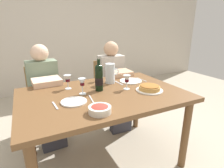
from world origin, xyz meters
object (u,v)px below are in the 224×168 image
dining_table (103,102)px  chair_left (44,95)px  wine_bottle (99,77)px  water_pitcher (110,75)px  chair_right (108,86)px  diner_right (114,83)px  wine_glass_spare (127,79)px  diner_left (46,92)px  wine_glass_left_diner (82,83)px  baked_tart (150,88)px  wine_glass_centre (68,79)px  salad_bowl (100,109)px  dinner_plate_right_setting (131,81)px  wine_glass_right_diner (100,72)px  dinner_plate_left_setting (74,102)px

dining_table → chair_left: bearing=116.7°
wine_bottle → water_pitcher: wine_bottle is taller
chair_right → diner_right: size_ratio=0.75×
wine_glass_spare → diner_left: (-0.69, 0.67, -0.24)m
wine_glass_spare → wine_glass_left_diner: bearing=171.6°
water_pitcher → chair_right: (0.26, 0.62, -0.36)m
wine_glass_spare → baked_tart: bearing=-38.8°
wine_glass_left_diner → wine_glass_spare: bearing=-8.4°
baked_tart → wine_glass_centre: wine_glass_centre is taller
dining_table → diner_right: size_ratio=1.29×
diner_left → diner_right: size_ratio=1.00×
baked_tart → salad_bowl: bearing=-160.3°
water_pitcher → dinner_plate_right_setting: bearing=-13.6°
diner_right → dining_table: bearing=59.3°
dining_table → salad_bowl: size_ratio=9.02×
baked_tart → wine_glass_spare: (-0.17, 0.14, 0.07)m
diner_left → chair_right: 0.93m
dinner_plate_right_setting → diner_right: 0.47m
chair_left → diner_right: (0.90, -0.27, 0.12)m
wine_glass_centre → dining_table: bearing=-44.5°
baked_tart → wine_glass_left_diner: size_ratio=1.73×
dining_table → baked_tart: (0.42, -0.14, 0.12)m
chair_right → diner_right: bearing=90.7°
water_pitcher → salad_bowl: water_pitcher is taller
chair_left → chair_right: size_ratio=1.00×
wine_glass_spare → diner_right: diner_right is taller
wine_glass_right_diner → chair_left: wine_glass_right_diner is taller
wine_glass_spare → chair_right: bearing=76.9°
wine_glass_left_diner → chair_left: wine_glass_left_diner is taller
baked_tart → salad_bowl: (-0.61, -0.22, 0.00)m
dining_table → wine_glass_left_diner: size_ratio=10.04×
water_pitcher → wine_glass_right_diner: bearing=118.0°
water_pitcher → wine_glass_spare: (0.06, -0.26, 0.01)m
chair_right → dining_table: bearing=66.5°
wine_glass_right_diner → chair_right: bearing=56.3°
wine_glass_right_diner → wine_glass_centre: 0.41m
wine_glass_right_diner → chair_left: size_ratio=0.16×
chair_right → salad_bowl: bearing=66.6°
baked_tart → chair_right: (0.03, 1.02, -0.29)m
wine_glass_left_diner → diner_right: size_ratio=0.13×
baked_tart → chair_left: bearing=129.9°
wine_glass_right_diner → dinner_plate_right_setting: size_ratio=0.57×
wine_bottle → wine_glass_right_diner: (0.13, 0.30, -0.03)m
dining_table → diner_left: (-0.44, 0.67, -0.05)m
wine_bottle → water_pitcher: 0.27m
wine_bottle → dinner_plate_left_setting: wine_bottle is taller
wine_glass_left_diner → wine_glass_spare: 0.44m
dining_table → diner_right: diner_right is taller
wine_glass_left_diner → chair_right: (0.64, 0.82, -0.37)m
baked_tart → wine_glass_right_diner: 0.61m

